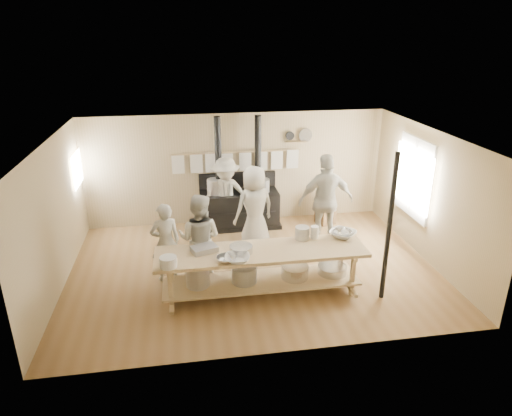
{
  "coord_description": "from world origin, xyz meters",
  "views": [
    {
      "loc": [
        -1.21,
        -7.74,
        4.37
      ],
      "look_at": [
        0.09,
        0.2,
        1.19
      ],
      "focal_mm": 32.0,
      "sensor_mm": 36.0,
      "label": 1
    }
  ],
  "objects_px": {
    "chair": "(325,214)",
    "cook_left": "(200,239)",
    "cook_right": "(326,201)",
    "cook_by_window": "(226,195)",
    "cook_center": "(254,208)",
    "prep_table": "(261,267)",
    "stove": "(239,205)",
    "roasting_pan": "(204,249)",
    "cook_far_left": "(166,242)"
  },
  "relations": [
    {
      "from": "cook_left",
      "to": "cook_center",
      "type": "height_order",
      "value": "cook_center"
    },
    {
      "from": "stove",
      "to": "roasting_pan",
      "type": "relative_size",
      "value": 6.17
    },
    {
      "from": "cook_left",
      "to": "cook_right",
      "type": "relative_size",
      "value": 0.84
    },
    {
      "from": "chair",
      "to": "cook_by_window",
      "type": "bearing_deg",
      "value": 163.21
    },
    {
      "from": "cook_far_left",
      "to": "cook_center",
      "type": "height_order",
      "value": "cook_center"
    },
    {
      "from": "cook_right",
      "to": "cook_by_window",
      "type": "height_order",
      "value": "cook_right"
    },
    {
      "from": "cook_right",
      "to": "cook_far_left",
      "type": "bearing_deg",
      "value": 14.63
    },
    {
      "from": "prep_table",
      "to": "cook_by_window",
      "type": "bearing_deg",
      "value": 96.37
    },
    {
      "from": "roasting_pan",
      "to": "prep_table",
      "type": "bearing_deg",
      "value": -6.95
    },
    {
      "from": "cook_right",
      "to": "cook_by_window",
      "type": "relative_size",
      "value": 1.16
    },
    {
      "from": "prep_table",
      "to": "roasting_pan",
      "type": "xyz_separation_m",
      "value": [
        -0.95,
        0.12,
        0.38
      ]
    },
    {
      "from": "prep_table",
      "to": "cook_left",
      "type": "xyz_separation_m",
      "value": [
        -1.01,
        0.65,
        0.32
      ]
    },
    {
      "from": "cook_center",
      "to": "roasting_pan",
      "type": "height_order",
      "value": "cook_center"
    },
    {
      "from": "stove",
      "to": "cook_by_window",
      "type": "xyz_separation_m",
      "value": [
        -0.32,
        -0.21,
        0.35
      ]
    },
    {
      "from": "cook_by_window",
      "to": "roasting_pan",
      "type": "bearing_deg",
      "value": -101.01
    },
    {
      "from": "cook_far_left",
      "to": "cook_by_window",
      "type": "height_order",
      "value": "cook_by_window"
    },
    {
      "from": "roasting_pan",
      "to": "cook_far_left",
      "type": "bearing_deg",
      "value": 134.68
    },
    {
      "from": "prep_table",
      "to": "cook_far_left",
      "type": "bearing_deg",
      "value": 153.94
    },
    {
      "from": "cook_center",
      "to": "chair",
      "type": "distance_m",
      "value": 2.24
    },
    {
      "from": "cook_center",
      "to": "cook_far_left",
      "type": "bearing_deg",
      "value": 11.23
    },
    {
      "from": "cook_right",
      "to": "cook_center",
      "type": "bearing_deg",
      "value": -5.57
    },
    {
      "from": "chair",
      "to": "prep_table",
      "type": "bearing_deg",
      "value": -144.0
    },
    {
      "from": "chair",
      "to": "cook_left",
      "type": "bearing_deg",
      "value": -162.49
    },
    {
      "from": "cook_far_left",
      "to": "cook_by_window",
      "type": "bearing_deg",
      "value": -136.92
    },
    {
      "from": "stove",
      "to": "cook_by_window",
      "type": "distance_m",
      "value": 0.51
    },
    {
      "from": "prep_table",
      "to": "cook_center",
      "type": "distance_m",
      "value": 1.89
    },
    {
      "from": "cook_center",
      "to": "roasting_pan",
      "type": "xyz_separation_m",
      "value": [
        -1.13,
        -1.72,
        0.0
      ]
    },
    {
      "from": "cook_center",
      "to": "prep_table",
      "type": "bearing_deg",
      "value": 65.45
    },
    {
      "from": "cook_right",
      "to": "chair",
      "type": "bearing_deg",
      "value": -109.77
    },
    {
      "from": "cook_left",
      "to": "cook_center",
      "type": "relative_size",
      "value": 0.94
    },
    {
      "from": "cook_center",
      "to": "cook_by_window",
      "type": "distance_m",
      "value": 1.08
    },
    {
      "from": "prep_table",
      "to": "cook_by_window",
      "type": "xyz_separation_m",
      "value": [
        -0.31,
        2.8,
        0.35
      ]
    },
    {
      "from": "prep_table",
      "to": "cook_by_window",
      "type": "height_order",
      "value": "cook_by_window"
    },
    {
      "from": "cook_left",
      "to": "cook_right",
      "type": "height_order",
      "value": "cook_right"
    },
    {
      "from": "prep_table",
      "to": "roasting_pan",
      "type": "distance_m",
      "value": 1.03
    },
    {
      "from": "stove",
      "to": "prep_table",
      "type": "height_order",
      "value": "stove"
    },
    {
      "from": "prep_table",
      "to": "chair",
      "type": "relative_size",
      "value": 4.47
    },
    {
      "from": "stove",
      "to": "cook_right",
      "type": "bearing_deg",
      "value": -37.65
    },
    {
      "from": "cook_far_left",
      "to": "cook_left",
      "type": "height_order",
      "value": "cook_left"
    },
    {
      "from": "stove",
      "to": "chair",
      "type": "xyz_separation_m",
      "value": [
        2.06,
        -0.15,
        -0.28
      ]
    },
    {
      "from": "stove",
      "to": "roasting_pan",
      "type": "xyz_separation_m",
      "value": [
        -0.95,
        -2.9,
        0.38
      ]
    },
    {
      "from": "cook_left",
      "to": "stove",
      "type": "bearing_deg",
      "value": -91.41
    },
    {
      "from": "prep_table",
      "to": "cook_right",
      "type": "bearing_deg",
      "value": 45.8
    },
    {
      "from": "cook_far_left",
      "to": "chair",
      "type": "height_order",
      "value": "cook_far_left"
    },
    {
      "from": "stove",
      "to": "chair",
      "type": "distance_m",
      "value": 2.09
    },
    {
      "from": "cook_far_left",
      "to": "cook_center",
      "type": "relative_size",
      "value": 0.84
    },
    {
      "from": "cook_left",
      "to": "cook_by_window",
      "type": "xyz_separation_m",
      "value": [
        0.69,
        2.15,
        0.02
      ]
    },
    {
      "from": "cook_left",
      "to": "cook_center",
      "type": "xyz_separation_m",
      "value": [
        1.19,
        1.19,
        0.05
      ]
    },
    {
      "from": "cook_right",
      "to": "chair",
      "type": "xyz_separation_m",
      "value": [
        0.38,
        1.14,
        -0.77
      ]
    },
    {
      "from": "cook_far_left",
      "to": "roasting_pan",
      "type": "distance_m",
      "value": 0.96
    }
  ]
}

